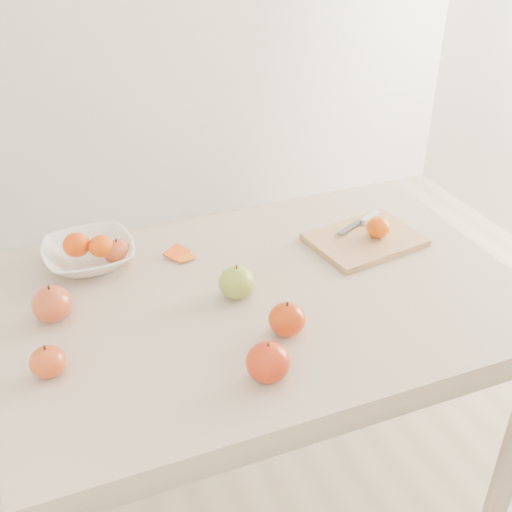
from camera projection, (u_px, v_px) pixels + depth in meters
name	position (u px, v px, depth m)	size (l,w,h in m)	color
ground	(262.00, 500.00, 1.89)	(3.50, 3.50, 0.00)	#C6B293
table	(264.00, 326.00, 1.54)	(1.20, 0.80, 0.75)	#C8B297
cutting_board	(365.00, 240.00, 1.67)	(0.28, 0.20, 0.02)	tan
board_tangerine	(378.00, 227.00, 1.66)	(0.06, 0.06, 0.05)	#CA5F07
fruit_bowl	(89.00, 255.00, 1.58)	(0.22, 0.22, 0.05)	white
bowl_tangerine_near	(76.00, 245.00, 1.56)	(0.07, 0.07, 0.06)	#E34108
bowl_tangerine_far	(101.00, 246.00, 1.56)	(0.06, 0.06, 0.05)	#DC6007
orange_peel_a	(177.00, 254.00, 1.63)	(0.06, 0.04, 0.00)	#DA490F
orange_peel_b	(185.00, 259.00, 1.61)	(0.04, 0.04, 0.00)	orange
paring_knife	(367.00, 219.00, 1.74)	(0.16, 0.08, 0.01)	white
apple_green	(237.00, 282.00, 1.46)	(0.08, 0.08, 0.08)	olive
apple_red_c	(287.00, 319.00, 1.35)	(0.08, 0.08, 0.07)	#971205
apple_red_b	(52.00, 304.00, 1.38)	(0.09, 0.09, 0.08)	#A12918
apple_red_e	(268.00, 362.00, 1.23)	(0.09, 0.09, 0.08)	#970303
apple_red_d	(48.00, 362.00, 1.24)	(0.07, 0.07, 0.06)	maroon
apple_red_a	(118.00, 252.00, 1.58)	(0.07, 0.07, 0.06)	#A41317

